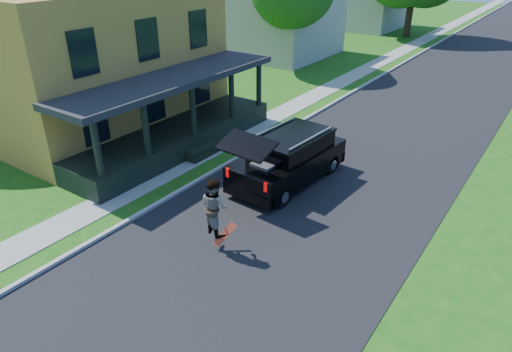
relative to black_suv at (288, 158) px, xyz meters
The scene contains 9 objects.
ground 6.33m from the black_suv, 77.08° to the right, with size 140.00×140.00×0.00m, color #155511.
street 14.00m from the black_suv, 84.25° to the left, with size 8.00×120.00×0.02m, color black.
curb 14.18m from the black_suv, 100.80° to the left, with size 0.15×120.00×0.12m, color #979792.
sidewalk 14.55m from the black_suv, 106.82° to the left, with size 1.30×120.00×0.03m, color gray.
front_walk 8.15m from the black_suv, behind, with size 6.50×1.20×0.03m, color gray.
main_house 12.08m from the black_suv, behind, with size 15.56×15.56×10.10m.
black_suv is the anchor object (origin of this frame).
skateboarder 4.64m from the black_suv, 85.03° to the right, with size 0.96×0.84×1.69m.
skateboard 4.61m from the black_suv, 81.55° to the right, with size 0.50×0.56×0.67m.
Camera 1 is at (6.14, -6.71, 7.83)m, focal length 32.00 mm.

